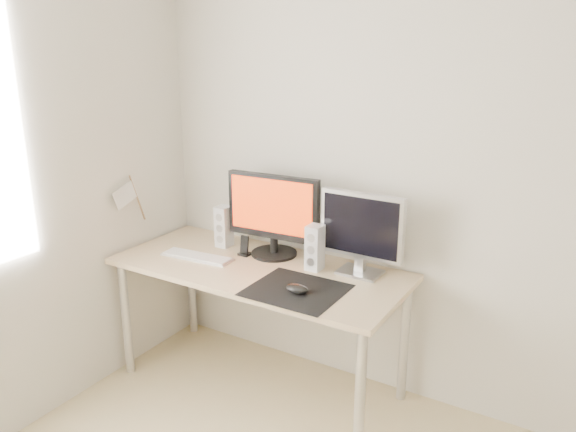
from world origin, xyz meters
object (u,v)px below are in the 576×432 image
at_px(mouse, 297,289).
at_px(speaker_left, 224,227).
at_px(keyboard, 197,257).
at_px(speaker_right, 315,248).
at_px(main_monitor, 273,212).
at_px(desk, 259,280).
at_px(phone_dock, 245,249).
at_px(second_monitor, 361,230).

bearing_deg(mouse, speaker_left, 153.47).
height_order(speaker_left, keyboard, speaker_left).
xyz_separation_m(speaker_left, speaker_right, (0.63, -0.04, 0.00)).
xyz_separation_m(main_monitor, speaker_left, (-0.33, -0.03, -0.13)).
bearing_deg(mouse, desk, 151.51).
bearing_deg(phone_dock, speaker_left, 162.43).
bearing_deg(speaker_left, desk, -24.49).
bearing_deg(speaker_left, phone_dock, -17.57).
bearing_deg(main_monitor, speaker_right, -12.04).
bearing_deg(keyboard, desk, 11.29).
bearing_deg(second_monitor, speaker_right, -163.22).
bearing_deg(main_monitor, phone_dock, -148.79).
bearing_deg(main_monitor, keyboard, -143.26).
bearing_deg(speaker_right, second_monitor, 16.78).
xyz_separation_m(mouse, second_monitor, (0.16, 0.38, 0.22)).
relative_size(speaker_right, phone_dock, 2.12).
bearing_deg(mouse, second_monitor, 67.27).
bearing_deg(phone_dock, mouse, -29.53).
distance_m(speaker_left, keyboard, 0.26).
relative_size(second_monitor, speaker_left, 1.84).
height_order(main_monitor, second_monitor, main_monitor).
bearing_deg(second_monitor, desk, -159.50).
height_order(mouse, desk, mouse).
relative_size(speaker_left, keyboard, 0.57).
relative_size(second_monitor, phone_dock, 3.91).
height_order(speaker_right, phone_dock, speaker_right).
bearing_deg(speaker_right, desk, -156.53).
bearing_deg(keyboard, mouse, -9.27).
relative_size(speaker_left, speaker_right, 1.00).
bearing_deg(main_monitor, mouse, -45.26).
xyz_separation_m(speaker_right, phone_dock, (-0.44, -0.02, -0.09)).
distance_m(mouse, second_monitor, 0.47).
xyz_separation_m(desk, speaker_right, (0.28, 0.12, 0.20)).
distance_m(keyboard, phone_dock, 0.27).
relative_size(mouse, desk, 0.07).
distance_m(desk, phone_dock, 0.22).
bearing_deg(mouse, keyboard, 170.73).
xyz_separation_m(mouse, speaker_right, (-0.07, 0.31, 0.10)).
bearing_deg(mouse, phone_dock, 150.47).
xyz_separation_m(mouse, keyboard, (-0.72, 0.12, -0.02)).
distance_m(desk, main_monitor, 0.38).
height_order(speaker_left, phone_dock, speaker_left).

